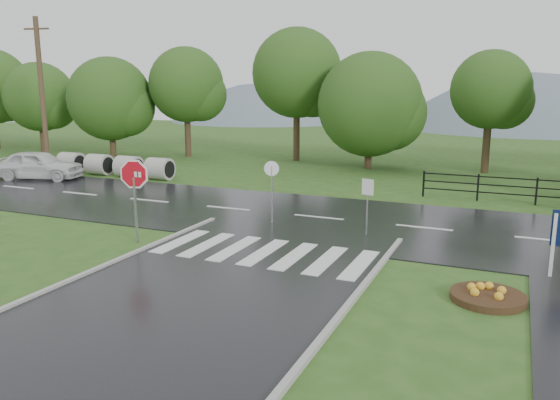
% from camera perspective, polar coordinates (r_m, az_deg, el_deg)
% --- Properties ---
extents(ground, '(120.00, 120.00, 0.00)m').
position_cam_1_polar(ground, '(12.67, -11.58, -11.76)').
color(ground, '#2F561C').
rests_on(ground, ground).
extents(main_road, '(90.00, 8.00, 0.04)m').
position_cam_1_polar(main_road, '(21.20, 4.07, -1.92)').
color(main_road, black).
rests_on(main_road, ground).
extents(crosswalk, '(6.50, 2.80, 0.02)m').
position_cam_1_polar(crosswalk, '(16.71, -1.70, -5.45)').
color(crosswalk, silver).
rests_on(crosswalk, ground).
extents(fence_west, '(9.58, 0.08, 1.20)m').
position_cam_1_polar(fence_west, '(25.81, 25.25, 1.08)').
color(fence_west, black).
rests_on(fence_west, ground).
extents(hills, '(102.00, 48.00, 48.00)m').
position_cam_1_polar(hills, '(77.29, 20.25, -4.39)').
color(hills, slate).
rests_on(hills, ground).
extents(treeline, '(83.20, 5.20, 10.00)m').
position_cam_1_polar(treeline, '(34.30, 13.53, 3.05)').
color(treeline, '#274F18').
rests_on(treeline, ground).
extents(culvert_pipes, '(7.60, 1.20, 1.20)m').
position_cam_1_polar(culvert_pipes, '(32.50, -16.98, 3.47)').
color(culvert_pipes, '#9E9B93').
rests_on(culvert_pipes, ground).
extents(stop_sign, '(1.26, 0.33, 2.92)m').
position_cam_1_polar(stop_sign, '(18.08, -14.98, 1.84)').
color(stop_sign, '#939399').
rests_on(stop_sign, ground).
extents(flower_bed, '(1.75, 1.75, 0.35)m').
position_cam_1_polar(flower_bed, '(14.08, 20.90, -9.31)').
color(flower_bed, '#332111').
rests_on(flower_bed, ground).
extents(reg_sign_small, '(0.43, 0.14, 1.98)m').
position_cam_1_polar(reg_sign_small, '(18.53, 9.13, 0.45)').
color(reg_sign_small, '#939399').
rests_on(reg_sign_small, ground).
extents(reg_sign_round, '(0.52, 0.21, 2.36)m').
position_cam_1_polar(reg_sign_round, '(19.99, -0.87, 1.60)').
color(reg_sign_round, '#939399').
rests_on(reg_sign_round, ground).
extents(car_white, '(5.06, 3.18, 1.61)m').
position_cam_1_polar(car_white, '(32.80, -23.81, 1.98)').
color(car_white, silver).
rests_on(car_white, ground).
extents(utility_pole_west, '(1.59, 0.43, 9.04)m').
position_cam_1_polar(utility_pole_west, '(36.40, -23.62, 10.16)').
color(utility_pole_west, '#473523').
rests_on(utility_pole_west, ground).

